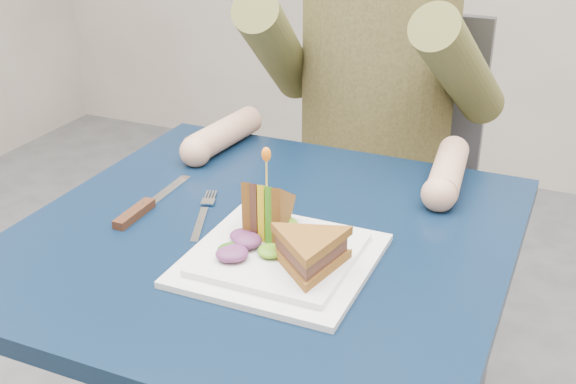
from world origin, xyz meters
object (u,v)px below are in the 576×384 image
at_px(table, 264,275).
at_px(knife, 141,209).
at_px(fork, 203,216).
at_px(diner, 377,37).
at_px(sandwich_flat, 310,252).
at_px(plate, 280,257).
at_px(sandwich_upright, 267,211).
at_px(chair, 383,178).

bearing_deg(table, knife, -174.30).
relative_size(table, fork, 4.33).
relative_size(table, diner, 1.01).
relative_size(table, sandwich_flat, 3.98).
bearing_deg(sandwich_flat, diner, 100.09).
height_order(sandwich_flat, fork, sandwich_flat).
bearing_deg(diner, sandwich_flat, -79.91).
relative_size(plate, sandwich_upright, 1.92).
relative_size(chair, diner, 1.25).
height_order(plate, fork, plate).
bearing_deg(sandwich_upright, knife, 177.63).
xyz_separation_m(diner, sandwich_flat, (0.12, -0.67, -0.14)).
height_order(sandwich_flat, knife, sandwich_flat).
bearing_deg(fork, sandwich_upright, -14.42).
bearing_deg(sandwich_flat, plate, 155.56).
xyz_separation_m(diner, sandwich_upright, (0.02, -0.60, -0.13)).
xyz_separation_m(plate, sandwich_upright, (-0.04, 0.04, 0.05)).
distance_m(diner, knife, 0.65).
distance_m(sandwich_upright, fork, 0.15).
bearing_deg(table, fork, 178.42).
relative_size(table, sandwich_upright, 5.53).
relative_size(plate, knife, 1.17).
bearing_deg(sandwich_flat, table, 139.56).
height_order(plate, sandwich_flat, sandwich_flat).
height_order(table, knife, knife).
distance_m(sandwich_flat, sandwich_upright, 0.12).
distance_m(sandwich_flat, fork, 0.26).
bearing_deg(sandwich_upright, diner, 92.07).
relative_size(diner, sandwich_flat, 3.95).
height_order(diner, knife, diner).
relative_size(sandwich_flat, fork, 1.09).
bearing_deg(fork, knife, -166.63).
bearing_deg(fork, plate, -24.39).
distance_m(sandwich_flat, knife, 0.34).
relative_size(diner, fork, 4.30).
height_order(table, fork, fork).
height_order(fork, knife, knife).
distance_m(chair, fork, 0.71).
xyz_separation_m(sandwich_upright, knife, (-0.23, 0.01, -0.05)).
bearing_deg(chair, fork, -99.34).
xyz_separation_m(table, chair, (0.00, 0.68, -0.11)).
bearing_deg(knife, plate, -11.19).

